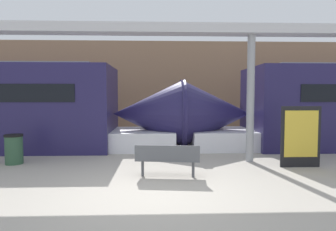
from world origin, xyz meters
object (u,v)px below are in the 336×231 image
(support_column_near, at_px, (250,99))
(bench_near, at_px, (167,158))
(poster_board, at_px, (301,136))
(trash_bin, at_px, (14,149))

(support_column_near, bearing_deg, bench_near, -146.17)
(poster_board, relative_size, support_column_near, 0.45)
(poster_board, height_order, support_column_near, support_column_near)
(trash_bin, relative_size, support_column_near, 0.23)
(trash_bin, height_order, poster_board, poster_board)
(bench_near, distance_m, support_column_near, 3.40)
(bench_near, bearing_deg, support_column_near, 40.58)
(bench_near, distance_m, trash_bin, 4.74)
(bench_near, relative_size, poster_board, 0.94)
(bench_near, relative_size, trash_bin, 1.85)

